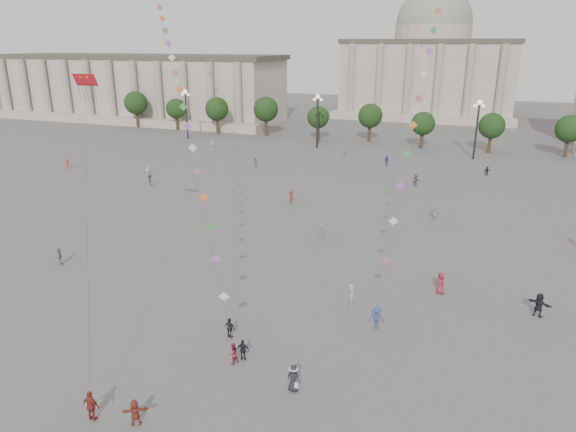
% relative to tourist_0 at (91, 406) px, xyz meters
% --- Properties ---
extents(ground, '(360.00, 360.00, 0.00)m').
position_rel_tourist_0_xyz_m(ground, '(3.03, 10.00, -0.95)').
color(ground, '#514F4D').
rests_on(ground, ground).
extents(hall_west, '(84.00, 26.22, 17.20)m').
position_rel_tourist_0_xyz_m(hall_west, '(-71.97, 103.89, 7.48)').
color(hall_west, '#AB9F8F').
rests_on(hall_west, ground).
extents(hall_central, '(48.30, 34.30, 35.50)m').
position_rel_tourist_0_xyz_m(hall_central, '(3.03, 139.22, 13.29)').
color(hall_central, '#AB9F8F').
rests_on(hall_central, ground).
extents(tree_row, '(137.12, 5.12, 8.00)m').
position_rel_tourist_0_xyz_m(tree_row, '(3.03, 88.00, 4.45)').
color(tree_row, '#332319').
rests_on(tree_row, ground).
extents(lamp_post_far_west, '(2.00, 0.90, 10.65)m').
position_rel_tourist_0_xyz_m(lamp_post_far_west, '(-41.97, 80.00, 6.41)').
color(lamp_post_far_west, '#262628').
rests_on(lamp_post_far_west, ground).
extents(lamp_post_mid_west, '(2.00, 0.90, 10.65)m').
position_rel_tourist_0_xyz_m(lamp_post_mid_west, '(-11.97, 80.00, 6.41)').
color(lamp_post_mid_west, '#262628').
rests_on(lamp_post_mid_west, ground).
extents(lamp_post_mid_east, '(2.00, 0.90, 10.65)m').
position_rel_tourist_0_xyz_m(lamp_post_mid_east, '(18.03, 80.00, 6.41)').
color(lamp_post_mid_east, '#262628').
rests_on(lamp_post_mid_east, ground).
extents(person_crowd_0, '(1.01, 1.01, 1.72)m').
position_rel_tourist_0_xyz_m(person_crowd_0, '(4.09, 69.20, -0.09)').
color(person_crowd_0, navy).
rests_on(person_crowd_0, ground).
extents(person_crowd_1, '(0.94, 0.96, 1.56)m').
position_rel_tourist_0_xyz_m(person_crowd_1, '(-30.86, 49.25, -0.17)').
color(person_crowd_1, white).
rests_on(person_crowd_1, ground).
extents(person_crowd_2, '(1.26, 1.23, 1.74)m').
position_rel_tourist_0_xyz_m(person_crowd_2, '(-45.81, 47.75, -0.08)').
color(person_crowd_2, '#9E3E2B').
rests_on(person_crowd_2, ground).
extents(person_crowd_3, '(1.87, 1.29, 1.94)m').
position_rel_tourist_0_xyz_m(person_crowd_3, '(24.44, 21.58, 0.03)').
color(person_crowd_3, black).
rests_on(person_crowd_3, ground).
extents(person_crowd_4, '(1.53, 1.17, 1.61)m').
position_rel_tourist_0_xyz_m(person_crowd_4, '(-4.99, 74.68, -0.14)').
color(person_crowd_4, beige).
rests_on(person_crowd_4, ground).
extents(person_crowd_6, '(1.20, 0.91, 1.64)m').
position_rel_tourist_0_xyz_m(person_crowd_6, '(3.74, 31.52, -0.13)').
color(person_crowd_6, slate).
rests_on(person_crowd_6, ground).
extents(person_crowd_7, '(1.58, 1.22, 1.67)m').
position_rel_tourist_0_xyz_m(person_crowd_7, '(14.68, 42.44, -0.11)').
color(person_crowd_7, '#B7B7B3').
rests_on(person_crowd_7, ground).
extents(person_crowd_9, '(1.42, 1.10, 1.50)m').
position_rel_tourist_0_xyz_m(person_crowd_9, '(20.42, 67.65, -0.20)').
color(person_crowd_9, black).
rests_on(person_crowd_9, ground).
extents(person_crowd_10, '(0.47, 0.71, 1.90)m').
position_rel_tourist_0_xyz_m(person_crowd_10, '(-31.25, 71.64, 0.01)').
color(person_crowd_10, '#B5B6B1').
rests_on(person_crowd_10, ground).
extents(person_crowd_12, '(1.48, 1.58, 1.78)m').
position_rel_tourist_0_xyz_m(person_crowd_12, '(10.53, 57.33, -0.06)').
color(person_crowd_12, slate).
rests_on(person_crowd_12, ground).
extents(person_crowd_13, '(0.59, 0.73, 1.75)m').
position_rel_tourist_0_xyz_m(person_crowd_13, '(10.39, 18.42, -0.07)').
color(person_crowd_13, '#B1B2AE').
rests_on(person_crowd_13, ground).
extents(person_crowd_16, '(0.98, 0.51, 1.61)m').
position_rel_tourist_0_xyz_m(person_crowd_16, '(-16.93, 60.53, -0.14)').
color(person_crowd_16, slate).
rests_on(person_crowd_16, ground).
extents(person_crowd_17, '(0.77, 1.24, 1.85)m').
position_rel_tourist_0_xyz_m(person_crowd_17, '(-3.66, 42.40, -0.02)').
color(person_crowd_17, maroon).
rests_on(person_crowd_17, ground).
extents(person_crowd_19, '(1.10, 1.10, 1.93)m').
position_rel_tourist_0_xyz_m(person_crowd_19, '(16.98, 22.87, 0.02)').
color(person_crowd_19, maroon).
rests_on(person_crowd_19, ground).
extents(person_crowd_20, '(1.13, 1.25, 1.68)m').
position_rel_tourist_0_xyz_m(person_crowd_20, '(-26.47, 43.61, -0.10)').
color(person_crowd_20, '#222328').
rests_on(person_crowd_20, ground).
extents(tourist_0, '(1.11, 0.48, 1.89)m').
position_rel_tourist_0_xyz_m(tourist_0, '(0.00, 0.00, 0.00)').
color(tourist_0, maroon).
rests_on(tourist_0, ground).
extents(tourist_1, '(0.96, 0.52, 1.56)m').
position_rel_tourist_0_xyz_m(tourist_1, '(3.40, 10.39, -0.17)').
color(tourist_1, black).
rests_on(tourist_1, ground).
extents(tourist_2, '(1.49, 1.16, 1.57)m').
position_rel_tourist_0_xyz_m(tourist_2, '(2.49, 0.58, -0.16)').
color(tourist_2, '#973D29').
rests_on(tourist_2, ground).
extents(tourist_3, '(1.02, 0.98, 1.71)m').
position_rel_tourist_0_xyz_m(tourist_3, '(-17.62, 16.21, -0.09)').
color(tourist_3, slate).
rests_on(tourist_3, ground).
extents(tourist_4, '(0.94, 0.51, 1.52)m').
position_rel_tourist_0_xyz_m(tourist_4, '(5.47, 8.25, -0.19)').
color(tourist_4, black).
rests_on(tourist_4, ground).
extents(kite_flyer_0, '(0.82, 0.89, 1.47)m').
position_rel_tourist_0_xyz_m(kite_flyer_0, '(5.00, 7.67, -0.21)').
color(kite_flyer_0, maroon).
rests_on(kite_flyer_0, ground).
extents(kite_flyer_1, '(1.28, 0.96, 1.77)m').
position_rel_tourist_0_xyz_m(kite_flyer_1, '(13.05, 15.36, -0.06)').
color(kite_flyer_1, navy).
rests_on(kite_flyer_1, ground).
extents(hat_person, '(0.87, 0.60, 1.76)m').
position_rel_tourist_0_xyz_m(hat_person, '(9.72, 6.41, -0.03)').
color(hat_person, black).
rests_on(hat_person, ground).
extents(dragon_kite, '(7.65, 9.01, 26.83)m').
position_rel_tourist_0_xyz_m(dragon_kite, '(-12.86, 17.18, 15.40)').
color(dragon_kite, '#B3131C').
rests_on(dragon_kite, ground).
extents(kite_train_west, '(39.01, 48.19, 73.72)m').
position_rel_tourist_0_xyz_m(kite_train_west, '(-15.54, 33.41, 21.13)').
color(kite_train_west, '#3F3F3F').
rests_on(kite_train_west, ground).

